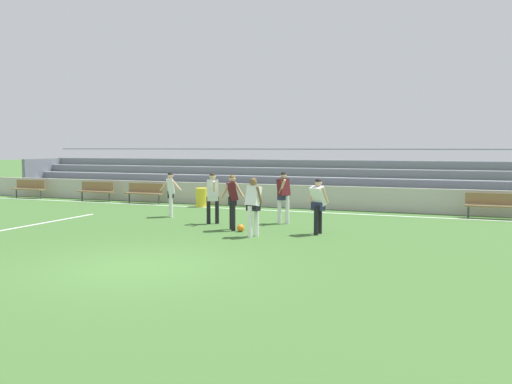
# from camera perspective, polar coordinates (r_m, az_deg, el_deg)

# --- Properties ---
(ground_plane) EXTENTS (160.00, 160.00, 0.00)m
(ground_plane) POSITION_cam_1_polar(r_m,az_deg,el_deg) (11.58, -12.77, -7.89)
(ground_plane) COLOR #3D662D
(field_line_sideline) EXTENTS (44.00, 0.12, 0.01)m
(field_line_sideline) POSITION_cam_1_polar(r_m,az_deg,el_deg) (21.12, 3.60, -2.06)
(field_line_sideline) COLOR white
(field_line_sideline) RESTS_ON ground
(field_line_penalty_mark) EXTENTS (0.12, 4.40, 0.01)m
(field_line_penalty_mark) POSITION_cam_1_polar(r_m,az_deg,el_deg) (19.42, -21.11, -2.97)
(field_line_penalty_mark) COLOR white
(field_line_penalty_mark) RESTS_ON ground
(sideline_wall) EXTENTS (48.00, 0.16, 0.96)m
(sideline_wall) POSITION_cam_1_polar(r_m,az_deg,el_deg) (22.22, 4.56, -0.49)
(sideline_wall) COLOR #BCB7AD
(sideline_wall) RESTS_ON ground
(bleacher_stand) EXTENTS (27.63, 3.25, 2.47)m
(bleacher_stand) POSITION_cam_1_polar(r_m,az_deg,el_deg) (24.87, 2.07, 1.41)
(bleacher_stand) COLOR #9EA3AD
(bleacher_stand) RESTS_ON ground
(bench_far_right) EXTENTS (1.80, 0.40, 0.90)m
(bench_far_right) POSITION_cam_1_polar(r_m,az_deg,el_deg) (20.61, 24.00, -1.11)
(bench_far_right) COLOR olive
(bench_far_right) RESTS_ON ground
(bench_near_bin) EXTENTS (1.80, 0.40, 0.90)m
(bench_near_bin) POSITION_cam_1_polar(r_m,az_deg,el_deg) (28.79, -23.13, 0.48)
(bench_near_bin) COLOR olive
(bench_near_bin) RESTS_ON ground
(bench_centre_sideline) EXTENTS (1.80, 0.40, 0.90)m
(bench_centre_sideline) POSITION_cam_1_polar(r_m,az_deg,el_deg) (24.56, -11.85, 0.09)
(bench_centre_sideline) COLOR olive
(bench_centre_sideline) RESTS_ON ground
(bench_far_left) EXTENTS (1.80, 0.40, 0.90)m
(bench_far_left) POSITION_cam_1_polar(r_m,az_deg,el_deg) (26.11, -16.75, 0.26)
(bench_far_left) COLOR olive
(bench_far_left) RESTS_ON ground
(trash_bin) EXTENTS (0.53, 0.53, 0.80)m
(trash_bin) POSITION_cam_1_polar(r_m,az_deg,el_deg) (22.78, -5.81, -0.57)
(trash_bin) COLOR yellow
(trash_bin) RESTS_ON ground
(player_white_deep_cover) EXTENTS (0.52, 0.42, 1.67)m
(player_white_deep_cover) POSITION_cam_1_polar(r_m,az_deg,el_deg) (14.96, -0.30, -1.05)
(player_white_deep_cover) COLOR white
(player_white_deep_cover) RESTS_ON ground
(player_dark_wide_left) EXTENTS (0.68, 0.50, 1.70)m
(player_dark_wide_left) POSITION_cam_1_polar(r_m,az_deg,el_deg) (16.17, -2.55, -0.55)
(player_dark_wide_left) COLOR black
(player_dark_wide_left) RESTS_ON ground
(player_white_overlapping) EXTENTS (0.71, 0.48, 1.62)m
(player_white_overlapping) POSITION_cam_1_polar(r_m,az_deg,el_deg) (19.54, -9.14, 0.16)
(player_white_overlapping) COLOR white
(player_white_overlapping) RESTS_ON ground
(player_dark_challenging) EXTENTS (0.46, 0.63, 1.72)m
(player_dark_challenging) POSITION_cam_1_polar(r_m,az_deg,el_deg) (17.58, 2.96, -0.08)
(player_dark_challenging) COLOR white
(player_dark_challenging) RESTS_ON ground
(player_white_trailing_run) EXTENTS (0.48, 0.68, 1.69)m
(player_white_trailing_run) POSITION_cam_1_polar(r_m,az_deg,el_deg) (17.58, -4.67, -0.15)
(player_white_trailing_run) COLOR black
(player_white_trailing_run) RESTS_ON ground
(player_white_wide_right) EXTENTS (0.61, 0.51, 1.63)m
(player_white_wide_right) POSITION_cam_1_polar(r_m,az_deg,el_deg) (15.48, 6.68, -1.01)
(player_white_wide_right) COLOR black
(player_white_wide_right) RESTS_ON ground
(soccer_ball) EXTENTS (0.22, 0.22, 0.22)m
(soccer_ball) POSITION_cam_1_polar(r_m,az_deg,el_deg) (15.98, -1.66, -3.88)
(soccer_ball) COLOR orange
(soccer_ball) RESTS_ON ground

